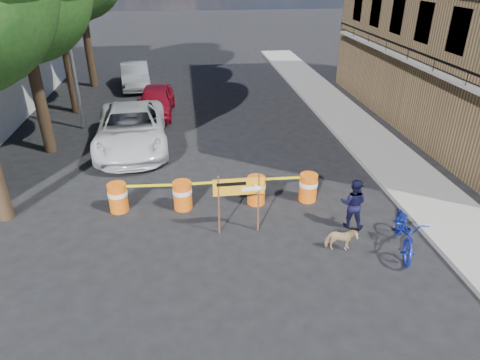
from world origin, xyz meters
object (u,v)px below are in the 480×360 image
object	(u,v)px
detour_sign	(245,191)
suv_white	(131,128)
bicycle	(409,214)
barrel_mid_right	(256,190)
barrel_mid_left	(183,195)
barrel_far_left	(118,197)
barrel_far_right	(308,187)
dog	(341,240)
sedan_red	(156,101)
sedan_silver	(135,75)
pedestrian	(353,204)

from	to	relation	value
detour_sign	suv_white	distance (m)	7.56
bicycle	suv_white	world-z (taller)	bicycle
barrel_mid_right	barrel_mid_left	bearing A→B (deg)	-179.02
barrel_far_left	bicycle	bearing A→B (deg)	-20.95
barrel_far_left	barrel_far_right	bearing A→B (deg)	-1.03
detour_sign	dog	xyz separation A→B (m)	(2.36, -1.20, -0.96)
barrel_mid_right	detour_sign	xyz separation A→B (m)	(-0.56, -1.53, 0.83)
barrel_far_left	sedan_red	bearing A→B (deg)	85.51
detour_sign	sedan_red	distance (m)	11.10
barrel_mid_right	sedan_silver	bearing A→B (deg)	108.86
barrel_mid_right	sedan_silver	size ratio (longest dim) A/B	0.20
bicycle	sedan_silver	world-z (taller)	bicycle
barrel_mid_left	pedestrian	bearing A→B (deg)	-18.89
barrel_far_right	sedan_silver	bearing A→B (deg)	114.45
bicycle	sedan_silver	bearing A→B (deg)	133.79
barrel_far_left	pedestrian	distance (m)	6.89
pedestrian	sedan_red	distance (m)	12.34
pedestrian	bicycle	xyz separation A→B (m)	(0.98, -1.20, 0.33)
dog	detour_sign	bearing A→B (deg)	71.60
barrel_far_right	sedan_silver	distance (m)	15.91
dog	sedan_red	size ratio (longest dim) A/B	0.19
detour_sign	dog	bearing A→B (deg)	-27.49
dog	barrel_mid_right	bearing A→B (deg)	41.84
suv_white	sedan_red	bearing A→B (deg)	75.62
bicycle	barrel_far_left	bearing A→B (deg)	176.99
sedan_red	sedan_silver	xyz separation A→B (m)	(-1.45, 5.29, 0.02)
barrel_mid_left	pedestrian	size ratio (longest dim) A/B	0.60
barrel_mid_left	sedan_silver	xyz separation A→B (m)	(-2.67, 14.48, 0.25)
detour_sign	suv_white	size ratio (longest dim) A/B	0.30
suv_white	sedan_red	size ratio (longest dim) A/B	1.43
pedestrian	barrel_far_left	bearing A→B (deg)	10.01
barrel_mid_right	sedan_red	size ratio (longest dim) A/B	0.22
barrel_mid_right	bicycle	xyz separation A→B (m)	(3.45, -2.86, 0.61)
sedan_silver	detour_sign	bearing A→B (deg)	-81.68
dog	bicycle	bearing A→B (deg)	-85.89
barrel_far_right	suv_white	xyz separation A→B (m)	(-5.89, 5.09, 0.34)
bicycle	barrel_mid_right	bearing A→B (deg)	158.30
barrel_mid_left	sedan_red	xyz separation A→B (m)	(-1.21, 9.20, 0.23)
barrel_mid_left	detour_sign	xyz separation A→B (m)	(1.71, -1.49, 0.83)
barrel_far_left	detour_sign	size ratio (longest dim) A/B	0.51
barrel_mid_right	detour_sign	bearing A→B (deg)	-110.24
pedestrian	sedan_red	bearing A→B (deg)	-36.63
barrel_far_right	suv_white	size ratio (longest dim) A/B	0.15
barrel_far_left	bicycle	size ratio (longest dim) A/B	0.42
barrel_far_left	suv_white	size ratio (longest dim) A/B	0.15
barrel_far_left	dog	distance (m)	6.61
dog	suv_white	world-z (taller)	suv_white
barrel_far_left	barrel_mid_right	distance (m)	4.20
barrel_mid_right	barrel_far_right	distance (m)	1.65
barrel_mid_left	dog	bearing A→B (deg)	-33.50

